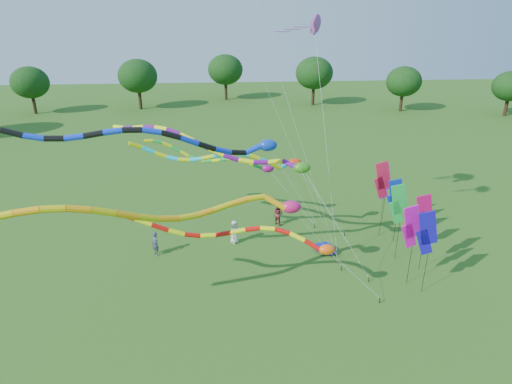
{
  "coord_description": "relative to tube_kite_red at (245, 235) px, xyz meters",
  "views": [
    {
      "loc": [
        -4.25,
        -17.56,
        13.61
      ],
      "look_at": [
        -2.4,
        3.76,
        4.8
      ],
      "focal_mm": 30.0,
      "sensor_mm": 36.0,
      "label": 1
    }
  ],
  "objects": [
    {
      "name": "person_c",
      "position": [
        2.83,
        8.42,
        -2.9
      ],
      "size": [
        0.97,
        0.99,
        1.6
      ],
      "primitive_type": "imported",
      "rotation": [
        0.0,
        0.0,
        2.3
      ],
      "color": "maroon",
      "rests_on": "ground"
    },
    {
      "name": "tube_kite_orange",
      "position": [
        -2.08,
        -0.5,
        1.72
      ],
      "size": [
        15.21,
        5.53,
        7.52
      ],
      "rotation": [
        0.0,
        0.0,
        0.32
      ],
      "color": "black",
      "rests_on": "ground"
    },
    {
      "name": "person_a",
      "position": [
        -0.32,
        5.98,
        -2.93
      ],
      "size": [
        0.91,
        0.85,
        1.55
      ],
      "primitive_type": "imported",
      "rotation": [
        0.0,
        0.0,
        0.63
      ],
      "color": "silver",
      "rests_on": "ground"
    },
    {
      "name": "banner_pole_red",
      "position": [
        9.1,
        6.08,
        0.3
      ],
      "size": [
        1.16,
        0.18,
        5.27
      ],
      "rotation": [
        0.0,
        0.0,
        0.08
      ],
      "color": "black",
      "rests_on": "ground"
    },
    {
      "name": "person_b",
      "position": [
        -5.22,
        4.87,
        -2.92
      ],
      "size": [
        0.66,
        0.67,
        1.56
      ],
      "primitive_type": "imported",
      "rotation": [
        0.0,
        0.0,
        -0.83
      ],
      "color": "#42455D",
      "rests_on": "ground"
    },
    {
      "name": "banner_pole_magenta_a",
      "position": [
        8.69,
        0.6,
        -0.24
      ],
      "size": [
        1.16,
        0.22,
        4.73
      ],
      "rotation": [
        0.0,
        0.0,
        0.12
      ],
      "color": "black",
      "rests_on": "ground"
    },
    {
      "name": "ground",
      "position": [
        3.18,
        -0.9,
        -3.7
      ],
      "size": [
        160.0,
        160.0,
        0.0
      ],
      "primitive_type": "plane",
      "color": "#295C18",
      "rests_on": "ground"
    },
    {
      "name": "blue_nylon_heap",
      "position": [
        5.25,
        4.52,
        -3.45
      ],
      "size": [
        1.87,
        1.78,
        0.56
      ],
      "color": "#0D15AF",
      "rests_on": "ground"
    },
    {
      "name": "tube_kite_purple",
      "position": [
        -0.75,
        3.92,
        3.17
      ],
      "size": [
        13.96,
        6.04,
        8.62
      ],
      "rotation": [
        0.0,
        0.0,
        -0.39
      ],
      "color": "black",
      "rests_on": "ground"
    },
    {
      "name": "tube_kite_red",
      "position": [
        0.0,
        0.0,
        0.0
      ],
      "size": [
        13.25,
        1.63,
        5.74
      ],
      "rotation": [
        0.0,
        0.0,
        -0.14
      ],
      "color": "black",
      "rests_on": "ground"
    },
    {
      "name": "tube_kite_cyan",
      "position": [
        0.0,
        5.19,
        2.24
      ],
      "size": [
        12.91,
        1.65,
        7.71
      ],
      "rotation": [
        0.0,
        0.0,
        0.15
      ],
      "color": "black",
      "rests_on": "ground"
    },
    {
      "name": "tube_kite_green",
      "position": [
        -0.83,
        8.88,
        1.03
      ],
      "size": [
        11.26,
        2.58,
        6.49
      ],
      "rotation": [
        0.0,
        0.0,
        -0.2
      ],
      "color": "black",
      "rests_on": "ground"
    },
    {
      "name": "banner_pole_blue_a",
      "position": [
        9.18,
        -0.14,
        -0.23
      ],
      "size": [
        1.16,
        0.2,
        4.73
      ],
      "rotation": [
        0.0,
        0.0,
        -0.11
      ],
      "color": "black",
      "rests_on": "ground"
    },
    {
      "name": "banner_pole_violet",
      "position": [
        9.82,
        7.56,
        -0.42
      ],
      "size": [
        1.16,
        0.13,
        4.54
      ],
      "rotation": [
        0.0,
        0.0,
        0.04
      ],
      "color": "black",
      "rests_on": "ground"
    },
    {
      "name": "banner_pole_magenta_b",
      "position": [
        9.98,
        1.94,
        -0.23
      ],
      "size": [
        1.16,
        0.09,
        4.74
      ],
      "rotation": [
        0.0,
        0.0,
        -0.01
      ],
      "color": "black",
      "rests_on": "ground"
    },
    {
      "name": "tube_kite_blue",
      "position": [
        -2.91,
        1.42,
        4.41
      ],
      "size": [
        15.85,
        3.27,
        9.74
      ],
      "rotation": [
        0.0,
        0.0,
        0.23
      ],
      "color": "black",
      "rests_on": "ground"
    },
    {
      "name": "banner_pole_blue_b",
      "position": [
        9.76,
        5.27,
        -0.58
      ],
      "size": [
        1.16,
        0.09,
        4.39
      ],
      "rotation": [
        0.0,
        0.0,
        -0.01
      ],
      "color": "black",
      "rests_on": "ground"
    },
    {
      "name": "delta_kite_high_c",
      "position": [
        4.5,
        7.37,
        9.47
      ],
      "size": [
        3.44,
        5.01,
        13.9
      ],
      "rotation": [
        0.0,
        0.0,
        0.33
      ],
      "color": "black",
      "rests_on": "ground"
    },
    {
      "name": "tree_ring",
      "position": [
        3.44,
        -3.77,
        1.8
      ],
      "size": [
        116.42,
        118.37,
        9.67
      ],
      "color": "#382314",
      "rests_on": "ground"
    },
    {
      "name": "banner_pole_green",
      "position": [
        9.01,
        3.14,
        -0.07
      ],
      "size": [
        1.16,
        0.14,
        4.9
      ],
      "rotation": [
        0.0,
        0.0,
        -0.05
      ],
      "color": "black",
      "rests_on": "ground"
    }
  ]
}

